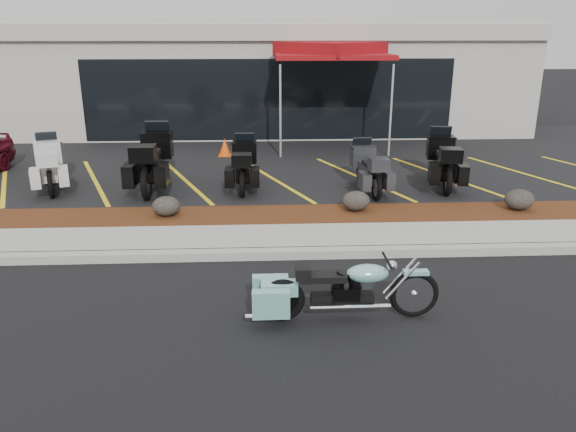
{
  "coord_description": "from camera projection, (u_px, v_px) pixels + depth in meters",
  "views": [
    {
      "loc": [
        -0.29,
        -8.0,
        3.77
      ],
      "look_at": [
        0.16,
        1.2,
        0.65
      ],
      "focal_mm": 35.0,
      "sensor_mm": 36.0,
      "label": 1
    }
  ],
  "objects": [
    {
      "name": "popup_canopy",
      "position": [
        331.0,
        52.0,
        17.08
      ],
      "size": [
        3.55,
        3.55,
        3.19
      ],
      "rotation": [
        0.0,
        0.0,
        -0.0
      ],
      "color": "silver",
      "rests_on": "upper_lot"
    },
    {
      "name": "touring_white",
      "position": [
        49.0,
        157.0,
        13.64
      ],
      "size": [
        1.45,
        2.25,
        1.23
      ],
      "primitive_type": null,
      "rotation": [
        0.0,
        0.0,
        1.9
      ],
      "color": "silver",
      "rests_on": "upper_lot"
    },
    {
      "name": "touring_black_mid",
      "position": [
        245.0,
        157.0,
        13.76
      ],
      "size": [
        0.81,
        2.05,
        1.19
      ],
      "primitive_type": null,
      "rotation": [
        0.0,
        0.0,
        1.55
      ],
      "color": "black",
      "rests_on": "upper_lot"
    },
    {
      "name": "boulder_left",
      "position": [
        166.0,
        206.0,
        11.22
      ],
      "size": [
        0.56,
        0.47,
        0.4
      ],
      "primitive_type": "ellipsoid",
      "color": "black",
      "rests_on": "mulch_bed"
    },
    {
      "name": "boulder_mid",
      "position": [
        356.0,
        201.0,
        11.54
      ],
      "size": [
        0.58,
        0.48,
        0.41
      ],
      "primitive_type": "ellipsoid",
      "color": "black",
      "rests_on": "mulch_bed"
    },
    {
      "name": "mulch_bed",
      "position": [
        276.0,
        218.0,
        11.42
      ],
      "size": [
        24.0,
        1.2,
        0.16
      ],
      "primitive_type": "cube",
      "color": "#371A0C",
      "rests_on": "ground"
    },
    {
      "name": "hero_cruiser",
      "position": [
        415.0,
        287.0,
        7.53
      ],
      "size": [
        2.52,
        0.64,
        0.89
      ],
      "primitive_type": null,
      "rotation": [
        0.0,
        0.0,
        0.0
      ],
      "color": "#74B5AB",
      "rests_on": "ground"
    },
    {
      "name": "touring_black_front",
      "position": [
        159.0,
        150.0,
        13.82
      ],
      "size": [
        0.98,
        2.52,
        1.46
      ],
      "primitive_type": null,
      "rotation": [
        0.0,
        0.0,
        1.58
      ],
      "color": "black",
      "rests_on": "upper_lot"
    },
    {
      "name": "boulder_right",
      "position": [
        519.0,
        200.0,
        11.6
      ],
      "size": [
        0.61,
        0.51,
        0.43
      ],
      "primitive_type": "ellipsoid",
      "color": "black",
      "rests_on": "mulch_bed"
    },
    {
      "name": "touring_grey",
      "position": [
        361.0,
        161.0,
        13.45
      ],
      "size": [
        0.89,
        2.0,
        1.14
      ],
      "primitive_type": null,
      "rotation": [
        0.0,
        0.0,
        1.65
      ],
      "color": "#2A2B2F",
      "rests_on": "upper_lot"
    },
    {
      "name": "upper_lot",
      "position": [
        271.0,
        159.0,
        16.53
      ],
      "size": [
        26.0,
        9.6,
        0.15
      ],
      "primitive_type": "cube",
      "color": "black",
      "rests_on": "ground"
    },
    {
      "name": "sidewalk",
      "position": [
        278.0,
        239.0,
        10.28
      ],
      "size": [
        24.0,
        1.2,
        0.15
      ],
      "primitive_type": "cube",
      "color": "gray",
      "rests_on": "ground"
    },
    {
      "name": "touring_black_rear",
      "position": [
        439.0,
        152.0,
        13.98
      ],
      "size": [
        1.22,
        2.36,
        1.31
      ],
      "primitive_type": null,
      "rotation": [
        0.0,
        0.0,
        1.4
      ],
      "color": "black",
      "rests_on": "upper_lot"
    },
    {
      "name": "dealership_building",
      "position": [
        267.0,
        74.0,
        21.84
      ],
      "size": [
        18.0,
        8.16,
        4.0
      ],
      "color": "#9E998E",
      "rests_on": "ground"
    },
    {
      "name": "traffic_cone",
      "position": [
        225.0,
        147.0,
        16.49
      ],
      "size": [
        0.38,
        0.38,
        0.51
      ],
      "primitive_type": "cone",
      "rotation": [
        0.0,
        0.0,
        -0.06
      ],
      "color": "#E04707",
      "rests_on": "upper_lot"
    },
    {
      "name": "curb",
      "position": [
        280.0,
        254.0,
        9.62
      ],
      "size": [
        24.0,
        0.25,
        0.15
      ],
      "primitive_type": "cube",
      "color": "gray",
      "rests_on": "ground"
    },
    {
      "name": "ground",
      "position": [
        282.0,
        280.0,
        8.79
      ],
      "size": [
        90.0,
        90.0,
        0.0
      ],
      "primitive_type": "plane",
      "color": "black",
      "rests_on": "ground"
    }
  ]
}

